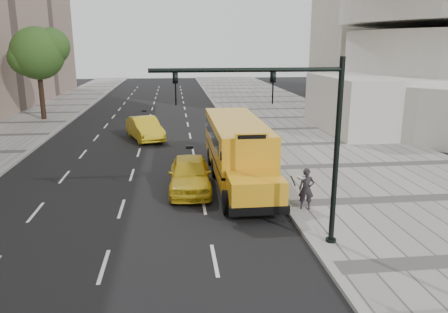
{
  "coord_description": "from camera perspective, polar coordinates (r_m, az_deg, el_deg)",
  "views": [
    {
      "loc": [
        1.33,
        -22.76,
        6.75
      ],
      "look_at": [
        3.5,
        -4.0,
        1.9
      ],
      "focal_mm": 35.0,
      "sensor_mm": 36.0,
      "label": 1
    }
  ],
  "objects": [
    {
      "name": "ground",
      "position": [
        23.77,
        -9.54,
        -2.3
      ],
      "size": [
        140.0,
        140.0,
        0.0
      ],
      "primitive_type": "plane",
      "color": "black",
      "rests_on": "ground"
    },
    {
      "name": "curb_museum",
      "position": [
        24.17,
        4.81,
        -1.68
      ],
      "size": [
        0.3,
        140.0,
        0.15
      ],
      "primitive_type": "cube",
      "color": "gray",
      "rests_on": "ground"
    },
    {
      "name": "school_bus",
      "position": [
        22.39,
        1.71,
        1.53
      ],
      "size": [
        2.96,
        11.56,
        3.19
      ],
      "color": "orange",
      "rests_on": "ground"
    },
    {
      "name": "pedestrian",
      "position": [
        18.25,
        10.71,
        -4.18
      ],
      "size": [
        0.72,
        0.57,
        1.73
      ],
      "primitive_type": "imported",
      "rotation": [
        0.0,
        0.0,
        -0.29
      ],
      "color": "black",
      "rests_on": "sidewalk_museum"
    },
    {
      "name": "sidewalk_museum",
      "position": [
        26.0,
        17.89,
        -1.18
      ],
      "size": [
        12.0,
        140.0,
        0.15
      ],
      "primitive_type": "cube",
      "color": "gray",
      "rests_on": "ground"
    },
    {
      "name": "tree_c",
      "position": [
        42.81,
        -23.08,
        12.36
      ],
      "size": [
        5.2,
        4.62,
        8.33
      ],
      "color": "black",
      "rests_on": "ground"
    },
    {
      "name": "taxi_far",
      "position": [
        32.37,
        -10.29,
        3.62
      ],
      "size": [
        3.18,
        5.27,
        1.64
      ],
      "primitive_type": "imported",
      "rotation": [
        0.0,
        0.0,
        0.31
      ],
      "color": "gold",
      "rests_on": "ground"
    },
    {
      "name": "traffic_signal",
      "position": [
        14.17,
        9.35,
        3.41
      ],
      "size": [
        6.18,
        0.36,
        6.4
      ],
      "color": "black",
      "rests_on": "ground"
    },
    {
      "name": "taxi_near",
      "position": [
        20.68,
        -4.47,
        -2.3
      ],
      "size": [
        2.1,
        4.88,
        1.64
      ],
      "primitive_type": "imported",
      "rotation": [
        0.0,
        0.0,
        -0.03
      ],
      "color": "gold",
      "rests_on": "ground"
    }
  ]
}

